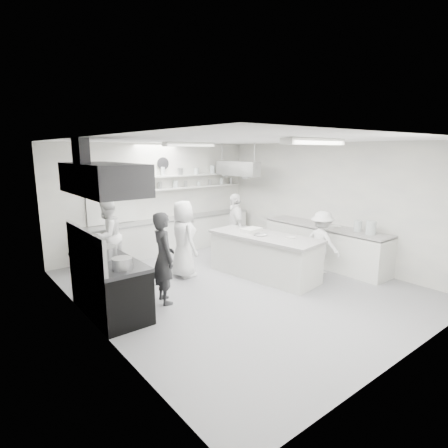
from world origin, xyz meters
TOP-DOWN VIEW (x-y plane):
  - floor at (0.00, 0.00)m, footprint 6.00×7.00m
  - ceiling at (0.00, 0.00)m, footprint 6.00×7.00m
  - wall_back at (0.00, 3.50)m, footprint 6.00×0.04m
  - wall_front at (0.00, -3.50)m, footprint 6.00×0.04m
  - wall_left at (-3.00, 0.00)m, footprint 0.04×7.00m
  - wall_right at (3.00, 0.00)m, footprint 0.04×7.00m
  - stove at (-2.60, 0.40)m, footprint 0.80×1.80m
  - exhaust_hood at (-2.60, 0.40)m, footprint 0.85×2.00m
  - back_counter at (0.30, 3.20)m, footprint 5.00×0.60m
  - shelf_lower at (0.70, 3.37)m, footprint 4.20×0.26m
  - shelf_upper at (0.70, 3.37)m, footprint 4.20×0.26m
  - pass_through_window at (-1.30, 3.48)m, footprint 1.30×0.04m
  - wall_clock at (0.20, 3.46)m, footprint 0.32×0.05m
  - right_counter at (2.65, -0.20)m, footprint 0.74×3.30m
  - pot_rack at (2.00, 2.40)m, footprint 0.30×1.60m
  - light_fixture_front at (0.00, -1.80)m, footprint 1.30×0.25m
  - light_fixture_rear at (0.00, 1.80)m, footprint 1.30×0.25m
  - prep_island at (0.84, 0.08)m, footprint 1.27×2.57m
  - stove_pot at (-2.60, 0.57)m, footprint 0.43×0.43m
  - cook_stove at (-1.63, 0.21)m, footprint 0.52×0.69m
  - cook_back at (-1.78, 2.60)m, footprint 1.04×0.98m
  - cook_island_left at (-0.58, 1.22)m, footprint 0.61×0.88m
  - cook_island_right at (1.13, 1.45)m, footprint 0.81×1.10m
  - cook_right at (2.03, -0.58)m, footprint 0.56×0.95m
  - bowl_island_a at (0.74, 0.11)m, footprint 0.31×0.31m
  - bowl_island_b at (1.08, -0.45)m, footprint 0.28×0.28m
  - bowl_right at (2.75, -0.43)m, footprint 0.29×0.29m

SIDE VIEW (x-z plane):
  - floor at x=0.00m, z-range -0.02..0.00m
  - stove at x=-2.60m, z-range 0.00..0.90m
  - prep_island at x=0.84m, z-range 0.00..0.91m
  - back_counter at x=0.30m, z-range 0.00..0.92m
  - right_counter at x=2.65m, z-range 0.00..0.94m
  - cook_right at x=2.03m, z-range 0.00..1.46m
  - cook_back at x=-1.78m, z-range 0.00..1.71m
  - cook_stove at x=-1.63m, z-range 0.00..1.72m
  - cook_island_left at x=-0.58m, z-range 0.00..1.73m
  - cook_island_right at x=1.13m, z-range 0.00..1.74m
  - bowl_island_a at x=0.74m, z-range 0.91..0.98m
  - bowl_island_b at x=1.08m, z-range 0.91..0.98m
  - bowl_right at x=2.75m, z-range 0.94..1.00m
  - stove_pot at x=-2.60m, z-range 0.91..1.16m
  - pass_through_window at x=-1.30m, z-range 0.95..1.95m
  - wall_back at x=0.00m, z-range 0.00..3.00m
  - wall_front at x=0.00m, z-range 0.00..3.00m
  - wall_left at x=-3.00m, z-range 0.00..3.00m
  - wall_right at x=3.00m, z-range 0.00..3.00m
  - shelf_lower at x=0.70m, z-range 1.73..1.77m
  - shelf_upper at x=0.70m, z-range 2.08..2.12m
  - pot_rack at x=2.00m, z-range 2.10..2.50m
  - exhaust_hood at x=-2.60m, z-range 2.10..2.60m
  - wall_clock at x=0.20m, z-range 2.29..2.61m
  - light_fixture_front at x=0.00m, z-range 2.89..2.99m
  - light_fixture_rear at x=0.00m, z-range 2.89..2.99m
  - ceiling at x=0.00m, z-range 3.00..3.02m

